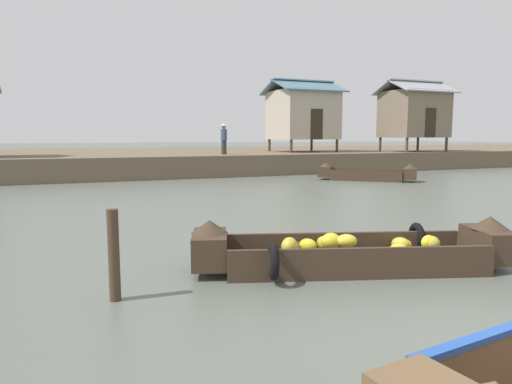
# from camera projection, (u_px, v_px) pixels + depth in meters

# --- Properties ---
(ground_plane) EXTENTS (300.00, 300.00, 0.00)m
(ground_plane) POSITION_uv_depth(u_px,v_px,m) (215.00, 209.00, 12.84)
(ground_plane) COLOR #596056
(riverbank_strip) EXTENTS (160.00, 20.00, 1.09)m
(riverbank_strip) POSITION_uv_depth(u_px,v_px,m) (129.00, 159.00, 30.39)
(riverbank_strip) COLOR brown
(riverbank_strip) RESTS_ON ground
(banana_boat) EXTENTS (4.93, 2.44, 0.80)m
(banana_boat) POSITION_uv_depth(u_px,v_px,m) (353.00, 251.00, 6.98)
(banana_boat) COLOR #3D2D21
(banana_boat) RESTS_ON ground
(fishing_skiff_distant) EXTENTS (3.84, 3.62, 0.81)m
(fishing_skiff_distant) POSITION_uv_depth(u_px,v_px,m) (366.00, 174.00, 21.11)
(fishing_skiff_distant) COLOR #3D2D21
(fishing_skiff_distant) RESTS_ON ground
(stilt_house_mid_right) EXTENTS (4.25, 4.05, 4.47)m
(stilt_house_mid_right) POSITION_uv_depth(u_px,v_px,m) (303.00, 114.00, 28.48)
(stilt_house_mid_right) COLOR #4C3826
(stilt_house_mid_right) RESTS_ON riverbank_strip
(stilt_house_right) EXTENTS (4.26, 3.45, 4.55)m
(stilt_house_right) POSITION_uv_depth(u_px,v_px,m) (414.00, 113.00, 29.14)
(stilt_house_right) COLOR #4C3826
(stilt_house_right) RESTS_ON riverbank_strip
(vendor_person) EXTENTS (0.44, 0.44, 1.66)m
(vendor_person) POSITION_uv_depth(u_px,v_px,m) (224.00, 137.00, 24.38)
(vendor_person) COLOR #332D28
(vendor_person) RESTS_ON riverbank_strip
(mooring_post) EXTENTS (0.14, 0.14, 1.15)m
(mooring_post) POSITION_uv_depth(u_px,v_px,m) (114.00, 255.00, 5.59)
(mooring_post) COLOR #423323
(mooring_post) RESTS_ON ground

